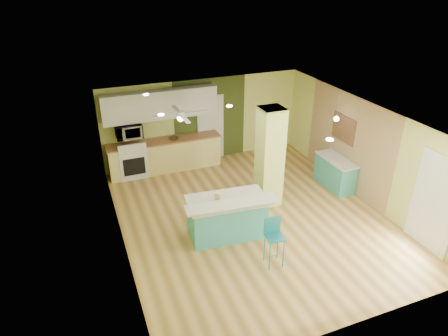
{
  "coord_description": "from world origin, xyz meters",
  "views": [
    {
      "loc": [
        -3.53,
        -7.15,
        5.39
      ],
      "look_at": [
        -0.57,
        0.4,
        1.24
      ],
      "focal_mm": 32.0,
      "sensor_mm": 36.0,
      "label": 1
    }
  ],
  "objects_px": {
    "bar_stool": "(274,234)",
    "side_counter": "(335,173)",
    "peninsula": "(227,216)",
    "fruit_bowl": "(174,138)",
    "canister": "(218,196)"
  },
  "relations": [
    {
      "from": "bar_stool",
      "to": "side_counter",
      "type": "height_order",
      "value": "bar_stool"
    },
    {
      "from": "peninsula",
      "to": "bar_stool",
      "type": "height_order",
      "value": "peninsula"
    },
    {
      "from": "fruit_bowl",
      "to": "canister",
      "type": "xyz_separation_m",
      "value": [
        0.03,
        -3.49,
        0.03
      ]
    },
    {
      "from": "peninsula",
      "to": "canister",
      "type": "relative_size",
      "value": 10.66
    },
    {
      "from": "bar_stool",
      "to": "side_counter",
      "type": "xyz_separation_m",
      "value": [
        3.0,
        2.16,
        -0.28
      ]
    },
    {
      "from": "bar_stool",
      "to": "fruit_bowl",
      "type": "bearing_deg",
      "value": 104.39
    },
    {
      "from": "bar_stool",
      "to": "canister",
      "type": "bearing_deg",
      "value": 124.83
    },
    {
      "from": "fruit_bowl",
      "to": "bar_stool",
      "type": "bearing_deg",
      "value": -81.29
    },
    {
      "from": "bar_stool",
      "to": "peninsula",
      "type": "bearing_deg",
      "value": 118.93
    },
    {
      "from": "peninsula",
      "to": "side_counter",
      "type": "distance_m",
      "value": 3.65
    },
    {
      "from": "bar_stool",
      "to": "side_counter",
      "type": "bearing_deg",
      "value": 41.39
    },
    {
      "from": "bar_stool",
      "to": "side_counter",
      "type": "distance_m",
      "value": 3.71
    },
    {
      "from": "fruit_bowl",
      "to": "side_counter",
      "type": "bearing_deg",
      "value": -34.63
    },
    {
      "from": "fruit_bowl",
      "to": "canister",
      "type": "distance_m",
      "value": 3.49
    },
    {
      "from": "fruit_bowl",
      "to": "peninsula",
      "type": "bearing_deg",
      "value": -86.46
    }
  ]
}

